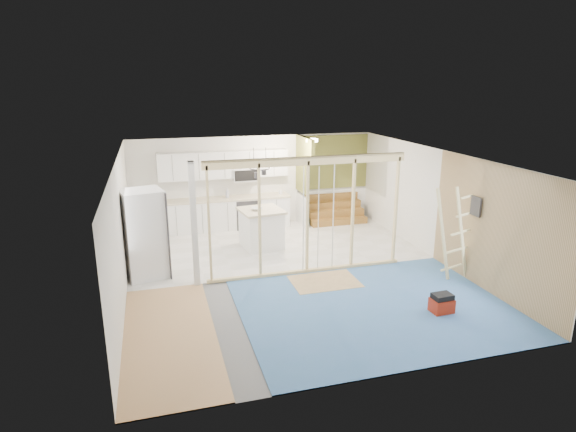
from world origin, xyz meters
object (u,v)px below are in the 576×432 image
object	(u,v)px
toolbox	(442,304)
ladder	(455,234)
fridge	(145,234)
island	(261,229)

from	to	relation	value
toolbox	ladder	bearing A→B (deg)	48.00
fridge	ladder	bearing A→B (deg)	-30.67
island	fridge	bearing A→B (deg)	-165.15
fridge	toolbox	xyz separation A→B (m)	(5.16, -3.25, -0.78)
fridge	island	size ratio (longest dim) A/B	1.67
fridge	island	bearing A→B (deg)	9.25
ladder	toolbox	bearing A→B (deg)	-127.38
fridge	island	xyz separation A→B (m)	(2.80, 1.15, -0.46)
island	ladder	bearing A→B (deg)	-49.85
island	toolbox	distance (m)	5.00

